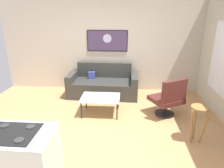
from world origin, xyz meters
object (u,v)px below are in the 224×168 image
at_px(coffee_table, 100,99).
at_px(bar_stool, 198,116).
at_px(couch, 103,85).
at_px(armchair, 168,98).
at_px(wall_painting, 107,41).

xyz_separation_m(coffee_table, bar_stool, (1.88, -0.96, 0.15)).
height_order(couch, coffee_table, couch).
bearing_deg(armchair, coffee_table, 179.45).
distance_m(coffee_table, bar_stool, 2.11).
height_order(coffee_table, armchair, armchair).
bearing_deg(coffee_table, wall_painting, 89.54).
distance_m(couch, coffee_table, 1.14).
bearing_deg(bar_stool, wall_painting, 125.97).
relative_size(couch, wall_painting, 1.67).
bearing_deg(couch, bar_stool, -47.08).
bearing_deg(bar_stool, coffee_table, 153.01).
relative_size(coffee_table, wall_painting, 0.76).
bearing_deg(coffee_table, couch, 93.46).
xyz_separation_m(bar_stool, wall_painting, (-1.87, 2.57, 0.96)).
height_order(bar_stool, wall_painting, wall_painting).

